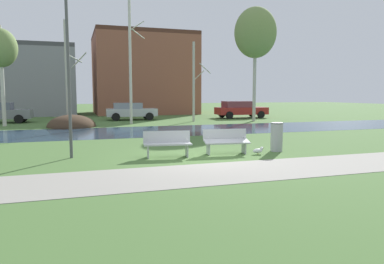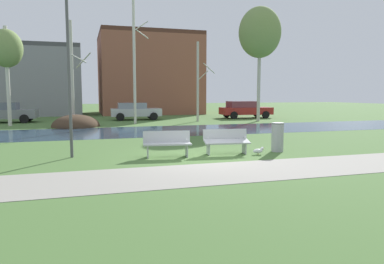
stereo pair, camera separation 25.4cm
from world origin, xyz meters
name	(u,v)px [view 1 (the left image)]	position (x,y,z in m)	size (l,w,h in m)	color
ground_plane	(146,130)	(0.00, 10.00, 0.00)	(120.00, 120.00, 0.00)	#476B33
paved_path_strip	(230,172)	(0.00, -2.19, 0.01)	(60.00, 2.56, 0.01)	gray
river_band	(149,131)	(0.00, 9.19, 0.00)	(80.00, 6.02, 0.01)	#284256
soil_mound	(72,127)	(-4.21, 13.52, 0.00)	(3.07, 3.48, 1.57)	#423021
bench_left	(167,143)	(-1.06, 0.61, 0.47)	(1.66, 0.77, 0.87)	#B2B5B7
bench_right	(226,141)	(1.08, 0.61, 0.47)	(1.66, 0.77, 0.87)	#B2B5B7
trash_bin	(277,136)	(3.11, 0.57, 0.55)	(0.47, 0.47, 1.07)	#999B9E
seagull	(258,151)	(2.12, 0.16, 0.13)	(0.45, 0.17, 0.26)	white
streetlamp	(68,44)	(-4.14, 1.45, 3.72)	(0.32, 0.32, 5.61)	#4C4C51
birch_far_left	(1,49)	(-8.44, 15.36, 5.04)	(2.08, 2.08, 6.54)	beige
birch_left	(68,72)	(-4.36, 14.96, 3.58)	(1.45, 2.29, 7.06)	#BCB7A8
birch_center_left	(130,56)	(-0.14, 14.75, 4.79)	(1.14, 2.04, 9.45)	beige
birch_center	(194,81)	(4.83, 15.42, 3.09)	(1.46, 2.20, 6.09)	#BCB7A8
birch_center_right	(255,33)	(9.45, 14.38, 6.80)	(3.23, 3.23, 8.78)	#BCB7A8
parked_sedan_second_silver	(131,111)	(0.36, 18.49, 0.75)	(4.11, 2.08, 1.41)	#B2B5BC
parked_hatch_third_red	(240,109)	(10.03, 18.05, 0.78)	(4.57, 2.19, 1.49)	maroon
building_grey_warehouse	(8,81)	(-10.30, 29.38, 3.47)	(13.04, 8.69, 6.94)	gray
building_brick_low	(143,74)	(3.33, 28.89, 4.28)	(10.45, 9.32, 8.56)	brown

